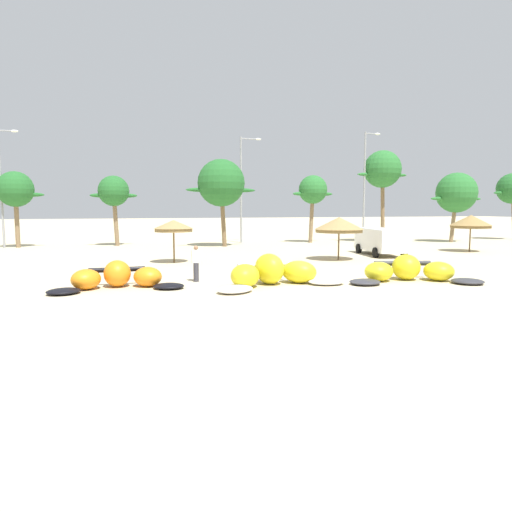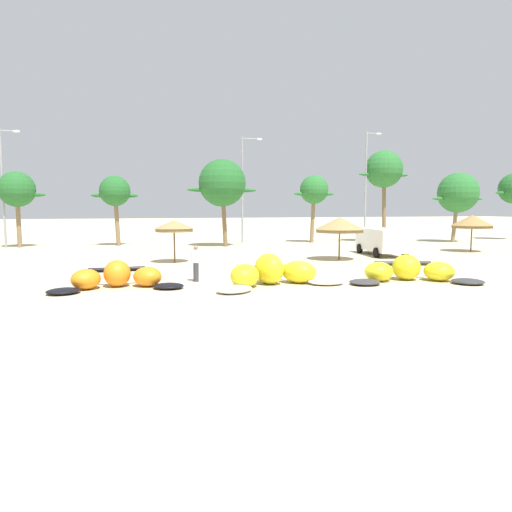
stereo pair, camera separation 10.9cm
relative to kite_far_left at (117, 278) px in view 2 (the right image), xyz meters
The scene contains 18 objects.
ground_plane 8.43m from the kite_far_left, ahead, with size 260.00×260.00×0.00m, color beige.
kite_far_left is the anchor object (origin of this frame).
kite_left 6.43m from the kite_far_left, 10.41° to the right, with size 6.04×3.30×1.32m.
kite_left_of_center 12.68m from the kite_far_left, ahead, with size 6.00×3.57×1.16m.
beach_umbrella_near_van 8.90m from the kite_far_left, 68.48° to the left, with size 2.33×2.33×2.55m.
beach_umbrella_middle 15.05m from the kite_far_left, 26.65° to the left, with size 3.08×3.08×2.69m.
beach_umbrella_near_palms 26.93m from the kite_far_left, 19.37° to the left, with size 2.99×2.99×2.75m.
parked_van 19.49m from the kite_far_left, 26.16° to the left, with size 2.75×5.22×1.84m.
person_by_umbrellas 3.44m from the kite_far_left, 11.36° to the left, with size 0.36×0.24×1.62m.
palm_leftmost 24.19m from the kite_far_left, 109.74° to the left, with size 4.37×2.91×6.26m.
palm_left 22.38m from the kite_far_left, 90.87° to the left, with size 3.92×2.61×6.04m.
palm_left_of_gap 21.00m from the kite_far_left, 65.79° to the left, with size 5.96×3.97×7.36m.
palm_center_left 27.52m from the kite_far_left, 49.56° to the left, with size 4.03×2.68×6.34m.
palm_center_right 31.70m from the kite_far_left, 38.71° to the left, with size 5.30×3.53×8.71m.
palm_right_of_gap 35.73m from the kite_far_left, 29.17° to the left, with size 5.72×3.81×6.63m.
lamppost_west 24.37m from the kite_far_left, 111.89° to the left, with size 1.59×0.24×9.58m.
lamppost_west_center 25.44m from the kite_far_left, 63.27° to the left, with size 2.05×0.24×9.81m.
lamppost_east_center 30.07m from the kite_far_left, 40.83° to the left, with size 1.63×0.24×10.33m.
Camera 2 is at (-8.06, -18.62, 3.26)m, focal length 32.01 mm.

